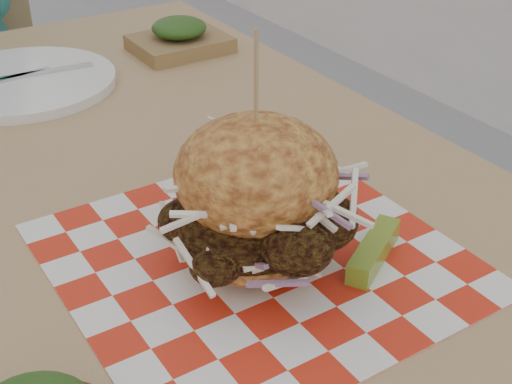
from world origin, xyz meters
The scene contains 6 objects.
patio_table centered at (0.21, -0.07, 0.67)m, with size 0.80×1.20×0.75m.
paper_liner centered at (0.27, -0.28, 0.75)m, with size 0.36×0.36×0.00m, color red.
sandwich centered at (0.27, -0.28, 0.81)m, with size 0.20×0.20×0.23m.
pickle_spear centered at (0.36, -0.35, 0.76)m, with size 0.10×0.02×0.02m, color olive.
place_setting centered at (0.21, 0.26, 0.76)m, with size 0.27×0.27×0.02m.
kraft_tray centered at (0.47, 0.27, 0.77)m, with size 0.15×0.12×0.06m.
Camera 1 is at (-0.03, -0.75, 1.16)m, focal length 50.00 mm.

